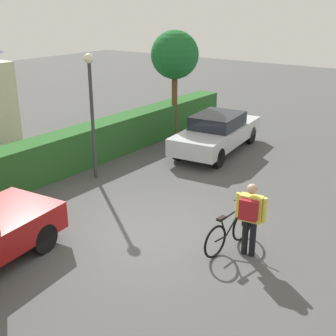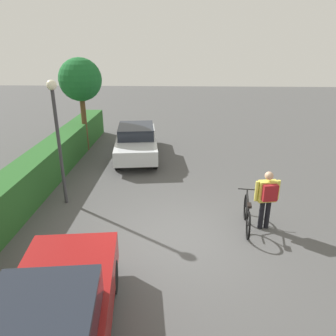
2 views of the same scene
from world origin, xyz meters
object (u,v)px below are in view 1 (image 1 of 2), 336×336
(parked_car_far, at_px, (217,132))
(bicycle, at_px, (229,232))
(tree_kerbside, at_px, (175,56))
(street_lamp, at_px, (91,98))
(person_rider, at_px, (250,214))

(parked_car_far, xyz_separation_m, bicycle, (-5.65, -3.66, -0.31))
(tree_kerbside, bearing_deg, street_lamp, -171.29)
(street_lamp, bearing_deg, bicycle, -103.33)
(person_rider, distance_m, street_lamp, 6.05)
(bicycle, height_order, tree_kerbside, tree_kerbside)
(parked_car_far, height_order, person_rider, person_rider)
(bicycle, xyz_separation_m, street_lamp, (1.25, 5.28, 2.04))
(bicycle, bearing_deg, tree_kerbside, 43.33)
(person_rider, relative_size, tree_kerbside, 0.40)
(parked_car_far, distance_m, bicycle, 6.74)
(parked_car_far, bearing_deg, bicycle, -147.08)
(street_lamp, height_order, tree_kerbside, tree_kerbside)
(person_rider, xyz_separation_m, tree_kerbside, (6.45, 6.53, 2.13))
(street_lamp, relative_size, tree_kerbside, 0.91)
(bicycle, height_order, street_lamp, street_lamp)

